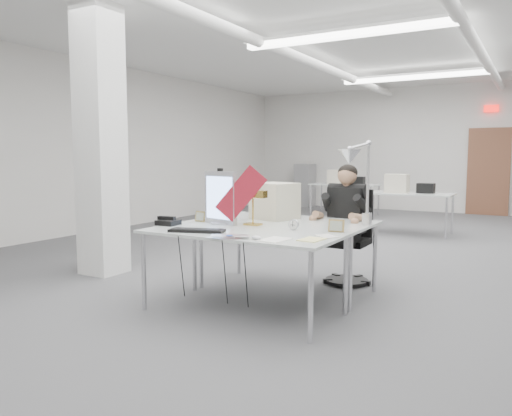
{
  "coord_description": "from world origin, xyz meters",
  "views": [
    {
      "loc": [
        2.32,
        -6.31,
        1.43
      ],
      "look_at": [
        -0.15,
        -2.0,
        0.91
      ],
      "focal_mm": 35.0,
      "sensor_mm": 36.0,
      "label": 1
    }
  ],
  "objects_px": {
    "desk_main": "(243,233)",
    "beige_monitor": "(275,201)",
    "monitor": "(220,198)",
    "bankers_lamp": "(253,207)",
    "desk_phone": "(168,223)",
    "laptop": "(229,238)",
    "office_chair": "(348,236)",
    "seated_person": "(347,205)",
    "architect_lamp": "(360,182)"
  },
  "relations": [
    {
      "from": "desk_main",
      "to": "beige_monitor",
      "type": "height_order",
      "value": "beige_monitor"
    },
    {
      "from": "monitor",
      "to": "bankers_lamp",
      "type": "relative_size",
      "value": 1.49
    },
    {
      "from": "bankers_lamp",
      "to": "desk_phone",
      "type": "xyz_separation_m",
      "value": [
        -0.73,
        -0.41,
        -0.15
      ]
    },
    {
      "from": "desk_main",
      "to": "desk_phone",
      "type": "relative_size",
      "value": 9.15
    },
    {
      "from": "monitor",
      "to": "laptop",
      "type": "relative_size",
      "value": 1.63
    },
    {
      "from": "desk_main",
      "to": "office_chair",
      "type": "xyz_separation_m",
      "value": [
        0.47,
        1.47,
        -0.2
      ]
    },
    {
      "from": "desk_phone",
      "to": "beige_monitor",
      "type": "xyz_separation_m",
      "value": [
        0.68,
        0.95,
        0.17
      ]
    },
    {
      "from": "monitor",
      "to": "office_chair",
      "type": "bearing_deg",
      "value": 65.01
    },
    {
      "from": "laptop",
      "to": "bankers_lamp",
      "type": "distance_m",
      "value": 0.86
    },
    {
      "from": "seated_person",
      "to": "laptop",
      "type": "relative_size",
      "value": 2.65
    },
    {
      "from": "desk_main",
      "to": "desk_phone",
      "type": "bearing_deg",
      "value": -178.86
    },
    {
      "from": "office_chair",
      "to": "beige_monitor",
      "type": "bearing_deg",
      "value": -138.14
    },
    {
      "from": "beige_monitor",
      "to": "architect_lamp",
      "type": "xyz_separation_m",
      "value": [
        1.02,
        -0.23,
        0.24
      ]
    },
    {
      "from": "seated_person",
      "to": "bankers_lamp",
      "type": "distance_m",
      "value": 1.19
    },
    {
      "from": "desk_main",
      "to": "bankers_lamp",
      "type": "bearing_deg",
      "value": 107.25
    },
    {
      "from": "seated_person",
      "to": "laptop",
      "type": "bearing_deg",
      "value": -99.09
    },
    {
      "from": "monitor",
      "to": "seated_person",
      "type": "bearing_deg",
      "value": 63.78
    },
    {
      "from": "desk_phone",
      "to": "beige_monitor",
      "type": "bearing_deg",
      "value": 51.84
    },
    {
      "from": "desk_main",
      "to": "architect_lamp",
      "type": "bearing_deg",
      "value": 39.53
    },
    {
      "from": "seated_person",
      "to": "laptop",
      "type": "height_order",
      "value": "seated_person"
    },
    {
      "from": "seated_person",
      "to": "bankers_lamp",
      "type": "xyz_separation_m",
      "value": [
        -0.59,
        -1.03,
        0.03
      ]
    },
    {
      "from": "desk_phone",
      "to": "laptop",
      "type": "bearing_deg",
      "value": -24.65
    },
    {
      "from": "desk_main",
      "to": "seated_person",
      "type": "xyz_separation_m",
      "value": [
        0.47,
        1.42,
        0.16
      ]
    },
    {
      "from": "bankers_lamp",
      "to": "desk_phone",
      "type": "distance_m",
      "value": 0.85
    },
    {
      "from": "office_chair",
      "to": "seated_person",
      "type": "height_order",
      "value": "seated_person"
    },
    {
      "from": "seated_person",
      "to": "monitor",
      "type": "bearing_deg",
      "value": -127.93
    },
    {
      "from": "office_chair",
      "to": "seated_person",
      "type": "xyz_separation_m",
      "value": [
        0.0,
        -0.05,
        0.36
      ]
    },
    {
      "from": "bankers_lamp",
      "to": "desk_phone",
      "type": "relative_size",
      "value": 1.8
    },
    {
      "from": "beige_monitor",
      "to": "architect_lamp",
      "type": "relative_size",
      "value": 0.48
    },
    {
      "from": "laptop",
      "to": "seated_person",
      "type": "bearing_deg",
      "value": 51.71
    },
    {
      "from": "office_chair",
      "to": "bankers_lamp",
      "type": "relative_size",
      "value": 3.06
    },
    {
      "from": "seated_person",
      "to": "monitor",
      "type": "height_order",
      "value": "seated_person"
    },
    {
      "from": "beige_monitor",
      "to": "desk_phone",
      "type": "bearing_deg",
      "value": -110.02
    },
    {
      "from": "bankers_lamp",
      "to": "seated_person",
      "type": "bearing_deg",
      "value": 59.96
    },
    {
      "from": "seated_person",
      "to": "desk_phone",
      "type": "bearing_deg",
      "value": -130.93
    },
    {
      "from": "laptop",
      "to": "architect_lamp",
      "type": "height_order",
      "value": "architect_lamp"
    },
    {
      "from": "laptop",
      "to": "beige_monitor",
      "type": "distance_m",
      "value": 1.39
    },
    {
      "from": "architect_lamp",
      "to": "desk_phone",
      "type": "bearing_deg",
      "value": -136.54
    },
    {
      "from": "monitor",
      "to": "architect_lamp",
      "type": "relative_size",
      "value": 0.61
    },
    {
      "from": "office_chair",
      "to": "laptop",
      "type": "bearing_deg",
      "value": -98.81
    },
    {
      "from": "desk_phone",
      "to": "architect_lamp",
      "type": "bearing_deg",
      "value": 20.52
    },
    {
      "from": "monitor",
      "to": "desk_phone",
      "type": "xyz_separation_m",
      "value": [
        -0.4,
        -0.33,
        -0.24
      ]
    },
    {
      "from": "laptop",
      "to": "beige_monitor",
      "type": "xyz_separation_m",
      "value": [
        -0.29,
        1.35,
        0.18
      ]
    },
    {
      "from": "laptop",
      "to": "bankers_lamp",
      "type": "xyz_separation_m",
      "value": [
        -0.25,
        0.81,
        0.16
      ]
    },
    {
      "from": "office_chair",
      "to": "desk_main",
      "type": "bearing_deg",
      "value": -106.15
    },
    {
      "from": "seated_person",
      "to": "monitor",
      "type": "relative_size",
      "value": 1.62
    },
    {
      "from": "laptop",
      "to": "bankers_lamp",
      "type": "relative_size",
      "value": 0.91
    },
    {
      "from": "desk_main",
      "to": "desk_phone",
      "type": "xyz_separation_m",
      "value": [
        -0.85,
        -0.02,
        0.04
      ]
    },
    {
      "from": "monitor",
      "to": "beige_monitor",
      "type": "xyz_separation_m",
      "value": [
        0.28,
        0.63,
        -0.07
      ]
    },
    {
      "from": "architect_lamp",
      "to": "office_chair",
      "type": "bearing_deg",
      "value": 136.62
    }
  ]
}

